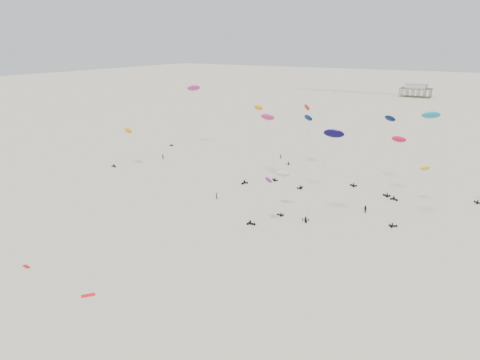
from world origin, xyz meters
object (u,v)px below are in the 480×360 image
Objects in this scene: rig_0 at (304,117)px; rig_7 at (395,157)px; pavilion_main at (416,91)px; spectator_0 at (217,199)px.

rig_0 is 37.39m from rig_7.
pavilion_main is 10.09× the size of spectator_0.
rig_0 is 1.30× the size of rig_7.
rig_7 is at bearing -80.26° from pavilion_main.
pavilion_main is 1.05× the size of rig_0.
rig_7 reaches higher than spectator_0.
spectator_0 is at bearing -89.61° from pavilion_main.
rig_0 is 9.65× the size of spectator_0.
rig_7 is (33.47, -15.60, -5.89)m from rig_0.
rig_7 reaches higher than pavilion_main.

